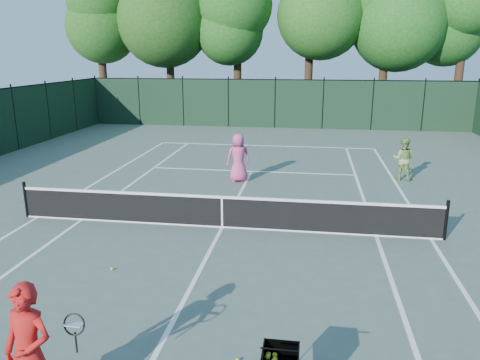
# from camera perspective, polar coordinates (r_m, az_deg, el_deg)

# --- Properties ---
(ground) EXTENTS (90.00, 90.00, 0.00)m
(ground) POSITION_cam_1_polar(r_m,az_deg,el_deg) (12.93, -2.18, -5.80)
(ground) COLOR #4C5D52
(ground) RESTS_ON ground
(sideline_doubles_left) EXTENTS (0.10, 23.77, 0.01)m
(sideline_doubles_left) POSITION_cam_1_polar(r_m,az_deg,el_deg) (14.92, -23.41, -4.18)
(sideline_doubles_left) COLOR white
(sideline_doubles_left) RESTS_ON ground
(sideline_doubles_right) EXTENTS (0.10, 23.77, 0.01)m
(sideline_doubles_right) POSITION_cam_1_polar(r_m,az_deg,el_deg) (13.12, 22.25, -6.66)
(sideline_doubles_right) COLOR white
(sideline_doubles_right) RESTS_ON ground
(sideline_singles_left) EXTENTS (0.10, 23.77, 0.01)m
(sideline_singles_left) POSITION_cam_1_polar(r_m,az_deg,el_deg) (14.25, -18.71, -4.60)
(sideline_singles_left) COLOR white
(sideline_singles_left) RESTS_ON ground
(sideline_singles_right) EXTENTS (0.10, 23.77, 0.01)m
(sideline_singles_right) POSITION_cam_1_polar(r_m,az_deg,el_deg) (12.85, 16.28, -6.56)
(sideline_singles_right) COLOR white
(sideline_singles_right) RESTS_ON ground
(baseline_far) EXTENTS (10.97, 0.10, 0.01)m
(baseline_far) POSITION_cam_1_polar(r_m,az_deg,el_deg) (24.29, 3.08, 4.21)
(baseline_far) COLOR white
(baseline_far) RESTS_ON ground
(service_line_far) EXTENTS (8.23, 0.10, 0.01)m
(service_line_far) POSITION_cam_1_polar(r_m,az_deg,el_deg) (18.97, 1.43, 1.08)
(service_line_far) COLOR white
(service_line_far) RESTS_ON ground
(center_service_line) EXTENTS (0.10, 12.80, 0.01)m
(center_service_line) POSITION_cam_1_polar(r_m,az_deg,el_deg) (12.93, -2.18, -5.79)
(center_service_line) COLOR white
(center_service_line) RESTS_ON ground
(tennis_net) EXTENTS (11.69, 0.09, 1.06)m
(tennis_net) POSITION_cam_1_polar(r_m,az_deg,el_deg) (12.77, -2.20, -3.81)
(tennis_net) COLOR black
(tennis_net) RESTS_ON ground
(fence_far) EXTENTS (24.00, 0.05, 3.00)m
(fence_far) POSITION_cam_1_polar(r_m,az_deg,el_deg) (30.10, 4.29, 9.20)
(fence_far) COLOR black
(fence_far) RESTS_ON ground
(tree_0) EXTENTS (6.40, 6.40, 13.14)m
(tree_0) POSITION_cam_1_polar(r_m,az_deg,el_deg) (36.86, -16.97, 20.09)
(tree_0) COLOR black
(tree_0) RESTS_ON ground
(tree_2) EXTENTS (6.00, 6.00, 12.40)m
(tree_2) POSITION_cam_1_polar(r_m,az_deg,el_deg) (34.20, -0.31, 20.41)
(tree_2) COLOR black
(tree_2) RESTS_ON ground
(tree_5) EXTENTS (5.80, 5.80, 12.23)m
(tree_5) POSITION_cam_1_polar(r_m,az_deg,el_deg) (35.44, 25.98, 18.76)
(tree_5) COLOR black
(tree_5) RESTS_ON ground
(coach) EXTENTS (1.02, 0.61, 1.89)m
(coach) POSITION_cam_1_polar(r_m,az_deg,el_deg) (6.90, -24.30, -18.63)
(coach) COLOR red
(coach) RESTS_ON ground
(player_pink) EXTENTS (1.03, 0.85, 1.81)m
(player_pink) POSITION_cam_1_polar(r_m,az_deg,el_deg) (17.28, -0.20, 2.75)
(player_pink) COLOR #CA477D
(player_pink) RESTS_ON ground
(player_green) EXTENTS (0.90, 0.78, 1.60)m
(player_green) POSITION_cam_1_polar(r_m,az_deg,el_deg) (18.58, 19.27, 2.44)
(player_green) COLOR #86A452
(player_green) RESTS_ON ground
(ball_hopper) EXTENTS (0.50, 0.50, 0.92)m
(ball_hopper) POSITION_cam_1_polar(r_m,az_deg,el_deg) (6.54, 4.94, -21.05)
(ball_hopper) COLOR black
(ball_hopper) RESTS_ON ground
(loose_ball_near_cart) EXTENTS (0.07, 0.07, 0.07)m
(loose_ball_near_cart) POSITION_cam_1_polar(r_m,az_deg,el_deg) (7.77, -0.31, -21.14)
(loose_ball_near_cart) COLOR yellow
(loose_ball_near_cart) RESTS_ON ground
(loose_ball_midcourt) EXTENTS (0.07, 0.07, 0.07)m
(loose_ball_midcourt) POSITION_cam_1_polar(r_m,az_deg,el_deg) (10.88, -15.35, -10.40)
(loose_ball_midcourt) COLOR yellow
(loose_ball_midcourt) RESTS_ON ground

